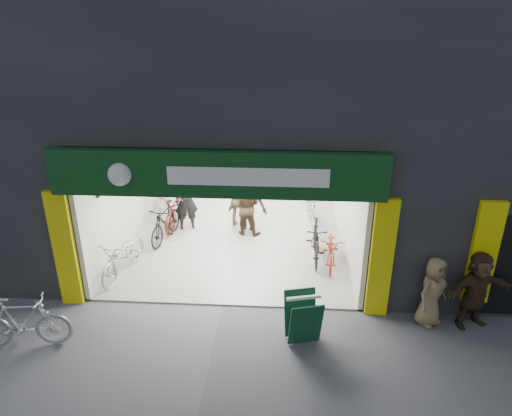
# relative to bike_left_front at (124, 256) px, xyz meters

# --- Properties ---
(ground) EXTENTS (60.00, 60.00, 0.00)m
(ground) POSITION_rel_bike_left_front_xyz_m (2.50, -1.15, -0.50)
(ground) COLOR #56565B
(ground) RESTS_ON ground
(building) EXTENTS (17.00, 10.27, 8.00)m
(building) POSITION_rel_bike_left_front_xyz_m (3.41, 3.83, 3.82)
(building) COLOR #232326
(building) RESTS_ON ground
(bike_left_front) EXTENTS (1.01, 1.99, 1.00)m
(bike_left_front) POSITION_rel_bike_left_front_xyz_m (0.00, 0.00, 0.00)
(bike_left_front) COLOR #ACACB1
(bike_left_front) RESTS_ON ground
(bike_left_midfront) EXTENTS (0.84, 1.86, 1.08)m
(bike_left_midfront) POSITION_rel_bike_left_front_xyz_m (0.56, 1.84, 0.04)
(bike_left_midfront) COLOR black
(bike_left_midfront) RESTS_ON ground
(bike_left_midback) EXTENTS (0.95, 2.12, 1.08)m
(bike_left_midback) POSITION_rel_bike_left_front_xyz_m (0.70, 2.83, 0.04)
(bike_left_midback) COLOR maroon
(bike_left_midback) RESTS_ON ground
(bike_left_back) EXTENTS (0.80, 2.03, 1.19)m
(bike_left_back) POSITION_rel_bike_left_front_xyz_m (0.00, 3.73, 0.10)
(bike_left_back) COLOR #B1B2B6
(bike_left_back) RESTS_ON ground
(bike_right_front) EXTENTS (0.52, 1.74, 1.04)m
(bike_right_front) POSITION_rel_bike_left_front_xyz_m (4.61, 1.00, 0.02)
(bike_right_front) COLOR black
(bike_right_front) RESTS_ON ground
(bike_right_mid) EXTENTS (0.71, 1.69, 0.86)m
(bike_right_mid) POSITION_rel_bike_left_front_xyz_m (5.00, 0.80, -0.07)
(bike_right_mid) COLOR #9C220E
(bike_right_mid) RESTS_ON ground
(bike_right_back) EXTENTS (0.65, 1.86, 1.10)m
(bike_right_back) POSITION_rel_bike_left_front_xyz_m (4.61, 2.88, 0.05)
(bike_right_back) COLOR #A6A7AB
(bike_right_back) RESTS_ON ground
(parked_bike) EXTENTS (1.85, 0.76, 1.08)m
(parked_bike) POSITION_rel_bike_left_front_xyz_m (-1.03, -2.65, 0.04)
(parked_bike) COLOR #B1B1B5
(parked_bike) RESTS_ON ground
(customer_a) EXTENTS (0.78, 0.64, 1.83)m
(customer_a) POSITION_rel_bike_left_front_xyz_m (1.01, 2.57, 0.42)
(customer_a) COLOR black
(customer_a) RESTS_ON ground
(customer_b) EXTENTS (0.93, 0.77, 1.74)m
(customer_b) POSITION_rel_bike_left_front_xyz_m (2.73, 2.36, 0.37)
(customer_b) COLOR #362718
(customer_b) RESTS_ON ground
(customer_c) EXTENTS (1.20, 0.80, 1.74)m
(customer_c) POSITION_rel_bike_left_front_xyz_m (2.76, 2.63, 0.37)
(customer_c) COLOR black
(customer_c) RESTS_ON ground
(customer_d) EXTENTS (1.04, 0.58, 1.68)m
(customer_d) POSITION_rel_bike_left_front_xyz_m (2.49, 2.81, 0.34)
(customer_d) COLOR #917254
(customer_d) RESTS_ON ground
(pedestrian_near) EXTENTS (0.86, 0.82, 1.48)m
(pedestrian_near) POSITION_rel_bike_left_front_xyz_m (6.76, -1.45, 0.24)
(pedestrian_near) COLOR olive
(pedestrian_near) RESTS_ON ground
(pedestrian_far) EXTENTS (1.59, 0.94, 1.63)m
(pedestrian_far) POSITION_rel_bike_left_front_xyz_m (7.60, -1.45, 0.32)
(pedestrian_far) COLOR #3D2C1B
(pedestrian_far) RESTS_ON ground
(sandwich_board) EXTENTS (0.75, 0.77, 0.96)m
(sandwich_board) POSITION_rel_bike_left_front_xyz_m (4.19, -2.16, 0.03)
(sandwich_board) COLOR #0E3B24
(sandwich_board) RESTS_ON ground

